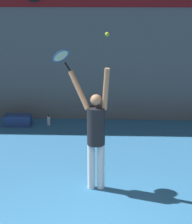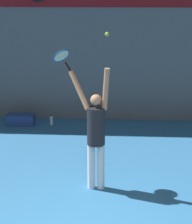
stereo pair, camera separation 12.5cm
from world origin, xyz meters
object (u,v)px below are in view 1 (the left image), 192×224
Objects in this scene: equipment_bag at (18,120)px; water_bottle at (49,120)px; tennis_racket at (61,57)px; tennis_player at (96,131)px; tennis_ball at (107,34)px.

water_bottle is at bearing 4.49° from equipment_bag.
tennis_racket is 0.58× the size of equipment_bag.
tennis_player is 32.85× the size of tennis_ball.
tennis_player is 4.01m from equipment_bag.
tennis_racket is at bearing -75.80° from water_bottle.
tennis_player reaches higher than equipment_bag.
tennis_ball is at bearing -65.92° from water_bottle.
tennis_player is at bearing -56.89° from equipment_bag.
tennis_player is 8.13× the size of water_bottle.
equipment_bag is at bearing -175.51° from water_bottle.
water_bottle is at bearing 104.20° from tennis_racket.
water_bottle is at bearing 112.02° from tennis_player.
tennis_racket is 5.98× the size of tennis_ball.
water_bottle is 0.79m from equipment_bag.
tennis_player is 3.71m from water_bottle.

